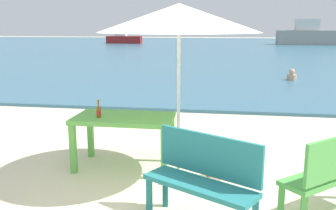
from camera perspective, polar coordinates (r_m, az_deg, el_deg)
The scene contains 10 objects.
sea_water at distance 33.75m, azimuth 8.02°, elevation 8.48°, with size 120.00×50.00×0.08m, color #386B84.
picnic_table_green at distance 5.46m, azimuth -6.64°, elevation -2.80°, with size 1.40×0.80×0.76m.
beer_bottle_amber at distance 5.39m, azimuth -10.39°, elevation -0.90°, with size 0.07×0.07×0.26m.
patio_umbrella at distance 4.94m, azimuth 1.67°, elevation 12.91°, with size 2.10×2.10×2.30m.
side_table_wood at distance 5.07m, azimuth 6.21°, elevation -7.47°, with size 0.44×0.44×0.54m.
bench_teal_center at distance 3.93m, azimuth 5.32°, elevation -10.42°, with size 1.22×0.90×0.95m.
bench_green_left at distance 4.40m, azimuth 23.72°, elevation -8.94°, with size 1.14×1.07×0.95m.
swimmer_person at distance 14.38m, azimuth 18.09°, elevation 4.21°, with size 0.34×0.34×0.41m.
boat_barge at distance 40.70m, azimuth 20.80°, elevation 9.73°, with size 6.90×1.88×2.51m.
boat_cargo_ship at distance 41.16m, azimuth -6.68°, elevation 9.86°, with size 3.72×1.01×1.35m.
Camera 1 is at (0.69, -3.68, 2.04)m, focal length 40.57 mm.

